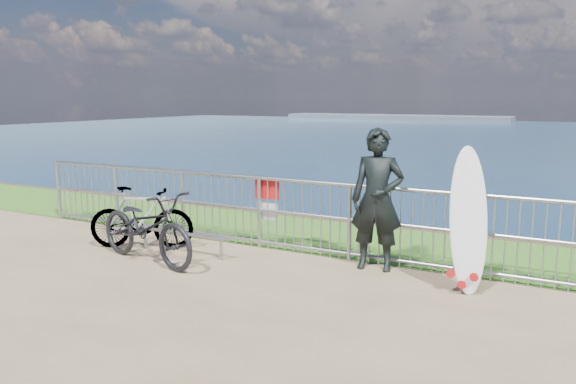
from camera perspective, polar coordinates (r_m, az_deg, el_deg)
The scene contains 8 objects.
grass_strip at distance 9.57m, azimuth 3.08°, elevation -4.41°, with size 120.00×120.00×0.00m, color #2E641B.
seascape at distance 160.58m, azimuth 10.76°, elevation 7.26°, with size 260.00×260.00×5.00m.
railing at distance 8.48m, azimuth 0.07°, elevation -2.29°, with size 10.06×0.10×1.13m.
surfer at distance 7.65m, azimuth 9.05°, elevation -0.77°, with size 0.70×0.46×1.93m, color black.
surfboard at distance 7.06m, azimuth 17.82°, elevation -3.26°, with size 0.60×0.58×1.77m.
bicycle_near at distance 8.20m, azimuth -14.21°, elevation -3.43°, with size 0.69×1.98×1.04m, color black.
bicycle_far at distance 8.99m, azimuth -14.68°, elevation -2.52°, with size 0.46×1.62×0.97m, color black.
bike_rack at distance 8.57m, azimuth -10.77°, elevation -4.38°, with size 1.63×0.05×0.34m.
Camera 1 is at (3.89, -5.73, 2.34)m, focal length 35.00 mm.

